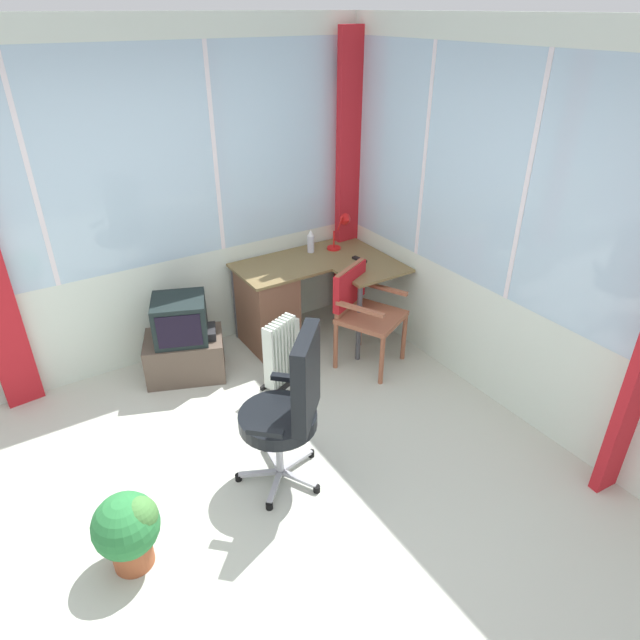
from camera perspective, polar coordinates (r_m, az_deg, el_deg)
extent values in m
cube|color=beige|center=(3.76, -5.98, -18.34)|extent=(5.11, 4.97, 0.06)
cube|color=silver|center=(5.01, -16.82, 0.86)|extent=(4.11, 0.06, 0.89)
cube|color=silver|center=(4.56, -19.20, 15.02)|extent=(4.03, 0.06, 1.66)
cube|color=silver|center=(4.44, -21.36, 26.45)|extent=(4.11, 0.06, 0.18)
cube|color=white|center=(4.46, -27.81, 12.96)|extent=(0.04, 0.07, 1.66)
cube|color=white|center=(4.76, -10.99, 16.64)|extent=(0.04, 0.07, 1.66)
cube|color=silver|center=(4.51, 17.97, -2.76)|extent=(0.06, 3.97, 0.89)
cube|color=silver|center=(4.01, 20.84, 12.83)|extent=(0.06, 3.89, 1.66)
cube|color=silver|center=(3.87, 23.51, 25.84)|extent=(0.06, 3.97, 0.18)
cube|color=white|center=(4.01, 20.84, 12.83)|extent=(0.07, 0.04, 1.66)
cube|color=white|center=(4.65, 11.10, 16.32)|extent=(0.07, 0.04, 1.66)
cube|color=red|center=(5.34, 3.01, 14.01)|extent=(0.27, 0.09, 2.63)
cube|color=olive|center=(5.05, -1.26, 6.19)|extent=(1.35, 0.60, 0.02)
cube|color=olive|center=(4.87, 5.59, 5.10)|extent=(0.60, 0.40, 0.02)
cube|color=brown|center=(5.03, -5.55, 1.09)|extent=(0.40, 0.56, 0.72)
cylinder|color=#4C4C51|center=(4.78, 4.04, -0.37)|extent=(0.04, 0.04, 0.73)
cylinder|color=#4C4C51|center=(5.17, -8.73, 1.76)|extent=(0.04, 0.04, 0.73)
cylinder|color=red|center=(5.27, 1.44, 7.46)|extent=(0.13, 0.13, 0.02)
cylinder|color=red|center=(5.23, 1.45, 8.36)|extent=(0.02, 0.02, 0.16)
cylinder|color=red|center=(5.18, 2.12, 10.01)|extent=(0.03, 0.08, 0.15)
cone|color=red|center=(5.16, 2.85, 10.31)|extent=(0.12, 0.12, 0.12)
cube|color=black|center=(5.02, 4.10, 6.26)|extent=(0.07, 0.16, 0.02)
cylinder|color=silver|center=(5.17, -0.96, 7.87)|extent=(0.06, 0.06, 0.16)
cone|color=white|center=(5.13, -0.97, 8.99)|extent=(0.06, 0.06, 0.06)
cylinder|color=#9B583D|center=(4.56, 6.40, -4.24)|extent=(0.04, 0.04, 0.45)
cylinder|color=#9B583D|center=(4.91, 8.68, -1.77)|extent=(0.04, 0.04, 0.45)
cylinder|color=#9B583D|center=(4.73, 1.63, -2.68)|extent=(0.04, 0.04, 0.45)
cylinder|color=#9B583D|center=(5.06, 4.16, -0.41)|extent=(0.04, 0.04, 0.45)
cube|color=#9B583D|center=(4.69, 5.35, 0.29)|extent=(0.64, 0.64, 0.04)
cube|color=#9B583D|center=(4.67, 3.08, 3.31)|extent=(0.40, 0.22, 0.39)
cube|color=red|center=(4.67, 3.08, 3.53)|extent=(0.44, 0.25, 0.33)
cube|color=#9B583D|center=(4.43, 4.16, 1.13)|extent=(0.22, 0.41, 0.03)
cube|color=#9B583D|center=(4.78, 6.66, 3.27)|extent=(0.22, 0.41, 0.03)
cube|color=#B7B7BF|center=(3.75, -4.69, -16.81)|extent=(0.22, 0.23, 0.02)
cylinder|color=black|center=(3.67, -5.27, -18.59)|extent=(0.05, 0.05, 0.05)
cube|color=#B7B7BF|center=(3.79, -2.27, -16.09)|extent=(0.17, 0.26, 0.02)
cylinder|color=black|center=(3.75, -0.35, -17.07)|extent=(0.05, 0.05, 0.05)
cube|color=#B7B7BF|center=(3.90, -2.49, -14.36)|extent=(0.28, 0.09, 0.02)
cylinder|color=black|center=(3.99, -0.92, -13.64)|extent=(0.05, 0.05, 0.05)
cube|color=#B7B7BF|center=(3.94, -4.90, -14.01)|extent=(0.07, 0.28, 0.02)
cylinder|color=black|center=(4.05, -5.61, -12.98)|extent=(0.05, 0.05, 0.05)
cube|color=#B7B7BF|center=(3.84, -6.29, -15.47)|extent=(0.27, 0.15, 0.02)
cylinder|color=black|center=(3.86, -8.43, -15.81)|extent=(0.05, 0.05, 0.05)
cylinder|color=#B7B7BF|center=(3.70, -4.25, -13.02)|extent=(0.05, 0.05, 0.39)
cylinder|color=black|center=(3.54, -4.39, -10.21)|extent=(0.50, 0.50, 0.09)
cube|color=black|center=(3.29, -1.45, -6.08)|extent=(0.36, 0.37, 0.59)
cube|color=black|center=(3.67, -3.39, -5.99)|extent=(0.19, 0.19, 0.04)
cube|color=black|center=(3.26, -5.71, -11.43)|extent=(0.19, 0.19, 0.04)
cube|color=brown|center=(4.81, -13.75, -3.63)|extent=(0.76, 0.65, 0.36)
cube|color=black|center=(4.63, -14.28, 0.10)|extent=(0.54, 0.53, 0.36)
cube|color=black|center=(4.45, -14.36, -1.17)|extent=(0.32, 0.13, 0.28)
cube|color=#262628|center=(4.69, -12.32, -1.28)|extent=(0.32, 0.30, 0.07)
cube|color=silver|center=(4.41, -5.34, -4.15)|extent=(0.06, 0.10, 0.57)
cube|color=silver|center=(4.43, -5.00, -3.91)|extent=(0.06, 0.10, 0.57)
cube|color=silver|center=(4.46, -4.66, -3.66)|extent=(0.06, 0.10, 0.57)
cube|color=silver|center=(4.49, -4.32, -3.42)|extent=(0.06, 0.10, 0.57)
cube|color=silver|center=(4.51, -3.99, -3.18)|extent=(0.06, 0.10, 0.57)
cube|color=silver|center=(4.54, -3.67, -2.94)|extent=(0.06, 0.10, 0.57)
cube|color=silver|center=(4.57, -3.34, -2.71)|extent=(0.06, 0.10, 0.57)
cube|color=silver|center=(4.60, -3.02, -2.48)|extent=(0.06, 0.10, 0.57)
cube|color=black|center=(4.63, -3.34, -6.66)|extent=(0.34, 0.17, 0.03)
cube|color=black|center=(4.70, -4.70, -6.07)|extent=(0.34, 0.17, 0.03)
cube|color=silver|center=(4.61, -2.73, -1.96)|extent=(0.08, 0.10, 0.40)
cylinder|color=#A3502E|center=(3.53, -18.81, -21.81)|extent=(0.22, 0.22, 0.17)
sphere|color=#2D7E3E|center=(3.37, -19.45, -19.43)|extent=(0.37, 0.37, 0.37)
sphere|color=#4A873F|center=(3.29, -18.21, -18.63)|extent=(0.20, 0.20, 0.20)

